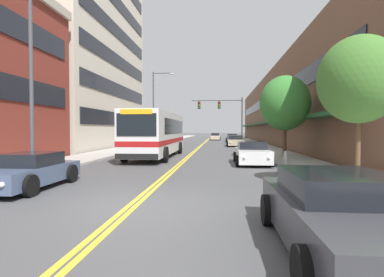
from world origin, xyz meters
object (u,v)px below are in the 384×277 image
(city_bus, at_px, (157,132))
(street_lamp_left_far, at_px, (156,103))
(car_white_parked_right_mid, at_px, (252,154))
(traffic_signal_mast, at_px, (224,111))
(car_dark_grey_parked_right_foreground, at_px, (341,215))
(car_navy_parked_right_far, at_px, (232,138))
(car_champagne_moving_lead, at_px, (215,137))
(street_lamp_left_near, at_px, (40,66))
(street_tree_right_near, at_px, (359,80))
(car_red_parked_left_near, at_px, (165,141))
(car_slate_blue_parked_left_mid, at_px, (29,171))
(street_tree_right_mid, at_px, (285,103))
(fire_hydrant, at_px, (285,158))
(car_beige_parked_right_end, at_px, (235,141))

(city_bus, distance_m, street_lamp_left_far, 12.83)
(car_white_parked_right_mid, height_order, traffic_signal_mast, traffic_signal_mast)
(car_dark_grey_parked_right_foreground, relative_size, car_white_parked_right_mid, 1.10)
(car_dark_grey_parked_right_foreground, relative_size, car_navy_parked_right_far, 0.97)
(car_champagne_moving_lead, bearing_deg, street_lamp_left_far, -105.19)
(street_lamp_left_near, xyz_separation_m, street_tree_right_near, (11.83, -1.16, -0.94))
(street_lamp_left_far, distance_m, street_tree_right_near, 26.61)
(car_red_parked_left_near, bearing_deg, street_lamp_left_near, -91.44)
(car_red_parked_left_near, bearing_deg, street_lamp_left_far, -107.72)
(car_slate_blue_parked_left_mid, height_order, car_white_parked_right_mid, car_white_parked_right_mid)
(street_tree_right_mid, distance_m, fire_hydrant, 5.50)
(car_slate_blue_parked_left_mid, relative_size, fire_hydrant, 5.66)
(city_bus, xyz_separation_m, traffic_signal_mast, (5.21, 16.56, 2.56))
(car_slate_blue_parked_left_mid, bearing_deg, street_tree_right_near, 2.89)
(city_bus, height_order, car_champagne_moving_lead, city_bus)
(car_beige_parked_right_end, bearing_deg, car_navy_parked_right_far, 89.34)
(car_beige_parked_right_end, xyz_separation_m, street_tree_right_mid, (2.53, -15.60, 3.24))
(car_red_parked_left_near, xyz_separation_m, car_beige_parked_right_end, (8.57, 0.41, 0.02))
(street_lamp_left_near, height_order, fire_hydrant, street_lamp_left_near)
(car_dark_grey_parked_right_foreground, distance_m, car_beige_parked_right_end, 31.59)
(car_navy_parked_right_far, xyz_separation_m, traffic_signal_mast, (-1.51, -10.97, 3.78))
(car_champagne_moving_lead, distance_m, fire_hydrant, 41.50)
(car_beige_parked_right_end, relative_size, street_tree_right_mid, 0.74)
(car_navy_parked_right_far, distance_m, street_lamp_left_far, 18.62)
(street_tree_right_near, bearing_deg, car_beige_parked_right_end, 95.72)
(car_champagne_moving_lead, height_order, street_lamp_left_far, street_lamp_left_far)
(car_navy_parked_right_far, bearing_deg, car_slate_blue_parked_left_mid, -102.39)
(car_red_parked_left_near, bearing_deg, fire_hydrant, -62.25)
(car_navy_parked_right_far, relative_size, car_beige_parked_right_end, 1.15)
(city_bus, distance_m, traffic_signal_mast, 17.55)
(street_tree_right_near, xyz_separation_m, street_tree_right_mid, (-0.11, 10.70, 0.17))
(car_champagne_moving_lead, xyz_separation_m, street_tree_right_mid, (5.28, -37.00, 3.23))
(street_lamp_left_far, distance_m, fire_hydrant, 21.00)
(car_navy_parked_right_far, bearing_deg, car_white_parked_right_mid, -90.30)
(car_red_parked_left_near, relative_size, street_lamp_left_near, 0.60)
(car_navy_parked_right_far, distance_m, street_tree_right_mid, 28.76)
(car_slate_blue_parked_left_mid, bearing_deg, car_navy_parked_right_far, 77.61)
(car_beige_parked_right_end, xyz_separation_m, street_tree_right_near, (2.64, -26.31, 3.07))
(car_white_parked_right_mid, distance_m, street_tree_right_near, 8.54)
(car_champagne_moving_lead, distance_m, street_lamp_left_far, 25.21)
(street_tree_right_mid, xyz_separation_m, fire_hydrant, (-0.86, -4.27, -3.36))
(car_slate_blue_parked_left_mid, xyz_separation_m, fire_hydrant, (10.25, 7.00, -0.09))
(car_dark_grey_parked_right_foreground, height_order, street_lamp_left_near, street_lamp_left_near)
(car_slate_blue_parked_left_mid, relative_size, street_tree_right_mid, 0.75)
(car_red_parked_left_near, distance_m, car_dark_grey_parked_right_foreground, 32.35)
(car_champagne_moving_lead, bearing_deg, street_tree_right_mid, -81.87)
(street_lamp_left_far, bearing_deg, car_beige_parked_right_end, 15.37)
(street_tree_right_mid, bearing_deg, street_lamp_left_far, 132.06)
(car_dark_grey_parked_right_foreground, height_order, street_tree_right_mid, street_tree_right_mid)
(city_bus, relative_size, car_white_parked_right_mid, 2.65)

